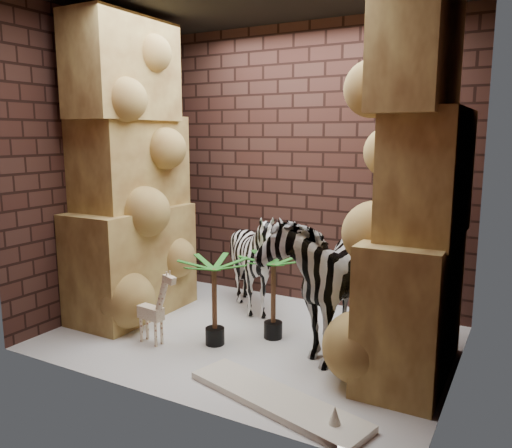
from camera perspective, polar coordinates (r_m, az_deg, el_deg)
The scene contains 13 objects.
floor at distance 4.78m, azimuth -0.62°, elevation -12.62°, with size 3.50×3.50×0.00m, color silver.
wall_back at distance 5.54m, azimuth 5.76°, elevation 6.45°, with size 3.50×3.50×0.00m, color #361C17.
wall_front at distance 3.40m, azimuth -11.13°, elevation 4.10°, with size 3.50×3.50×0.00m, color #361C17.
wall_left at distance 5.50m, azimuth -16.82°, elevation 6.05°, with size 3.00×3.00×0.00m, color #361C17.
wall_right at distance 3.88m, azimuth 22.54°, elevation 4.23°, with size 3.00×3.00×0.00m, color #361C17.
rock_pillar_left at distance 5.26m, azimuth -14.13°, elevation 6.01°, with size 0.68×1.30×3.00m, color #D3BC64, non-canonical shape.
rock_pillar_right at distance 3.93m, azimuth 17.75°, elevation 4.58°, with size 0.58×1.25×3.00m, color #D3BC64, non-canonical shape.
zebra_right at distance 4.44m, azimuth 7.76°, elevation -4.66°, with size 0.66×1.22×1.44m, color white.
zebra_left at distance 5.24m, azimuth -0.27°, elevation -4.83°, with size 0.88×1.09×0.99m, color white.
giraffe_toy at distance 4.64m, azimuth -11.77°, elevation -8.81°, with size 0.37×0.12×0.72m, color beige, non-canonical shape.
palm_front at distance 4.64m, azimuth 1.95°, elevation -8.09°, with size 0.36×0.36×0.79m, color #1E6212, non-canonical shape.
palm_back at distance 4.52m, azimuth -4.69°, elevation -8.67°, with size 0.36×0.36×0.79m, color #1E6212, non-canonical shape.
surfboard at distance 3.73m, azimuth 2.21°, elevation -19.10°, with size 1.41×0.35×0.05m, color white.
Camera 1 is at (2.17, -3.84, 1.84)m, focal length 35.65 mm.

